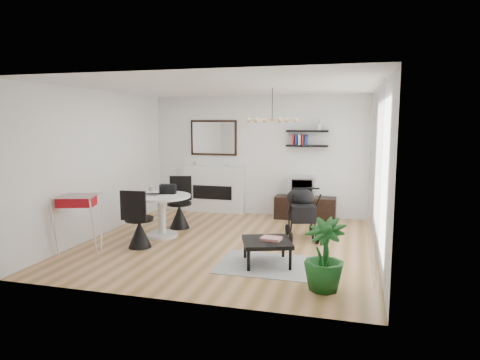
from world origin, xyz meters
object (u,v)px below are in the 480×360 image
(drying_rack, at_px, (79,222))
(coffee_table, at_px, (267,243))
(stroller, at_px, (301,215))
(fireplace, at_px, (213,183))
(tv_console, at_px, (305,208))
(crt_tv, at_px, (303,187))
(dining_table, at_px, (162,209))
(potted_plant, at_px, (324,255))

(drying_rack, xyz_separation_m, coffee_table, (3.05, 0.25, -0.18))
(stroller, bearing_deg, fireplace, 127.20)
(stroller, bearing_deg, drying_rack, -166.81)
(tv_console, height_order, crt_tv, crt_tv)
(tv_console, relative_size, dining_table, 1.23)
(crt_tv, bearing_deg, tv_console, 3.25)
(dining_table, bearing_deg, drying_rack, -124.13)
(drying_rack, relative_size, stroller, 0.94)
(fireplace, xyz_separation_m, stroller, (2.29, -1.75, -0.24))
(tv_console, bearing_deg, crt_tv, -176.75)
(coffee_table, bearing_deg, drying_rack, -175.27)
(stroller, relative_size, coffee_table, 1.15)
(fireplace, bearing_deg, dining_table, -95.45)
(crt_tv, bearing_deg, drying_rack, -133.13)
(dining_table, height_order, potted_plant, potted_plant)
(fireplace, height_order, potted_plant, fireplace)
(crt_tv, xyz_separation_m, potted_plant, (0.75, -3.95, -0.25))
(fireplace, xyz_separation_m, coffee_table, (1.97, -3.33, -0.35))
(fireplace, xyz_separation_m, tv_console, (2.18, -0.16, -0.44))
(tv_console, distance_m, coffee_table, 3.18)
(dining_table, distance_m, coffee_table, 2.42)
(coffee_table, bearing_deg, potted_plant, -41.14)
(tv_console, bearing_deg, drying_rack, -133.61)
(stroller, relative_size, potted_plant, 1.11)
(fireplace, relative_size, crt_tv, 4.22)
(coffee_table, bearing_deg, crt_tv, 87.29)
(fireplace, distance_m, drying_rack, 3.75)
(stroller, bearing_deg, crt_tv, 80.59)
(fireplace, distance_m, crt_tv, 2.13)
(dining_table, xyz_separation_m, potted_plant, (3.09, -1.80, -0.05))
(tv_console, bearing_deg, fireplace, 175.72)
(fireplace, relative_size, drying_rack, 2.23)
(tv_console, relative_size, crt_tv, 2.57)
(fireplace, relative_size, coffee_table, 2.42)
(fireplace, bearing_deg, potted_plant, -55.12)
(dining_table, distance_m, stroller, 2.57)
(tv_console, bearing_deg, stroller, -86.10)
(dining_table, bearing_deg, potted_plant, -30.20)
(tv_console, bearing_deg, potted_plant, -80.10)
(drying_rack, relative_size, potted_plant, 1.05)
(drying_rack, relative_size, coffee_table, 1.09)
(tv_console, height_order, dining_table, dining_table)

